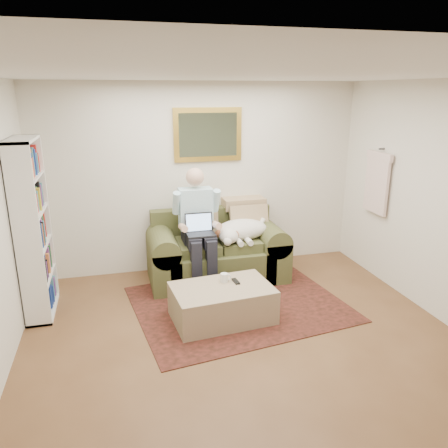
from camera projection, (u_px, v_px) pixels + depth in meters
name	position (u px, v px, depth m)	size (l,w,h in m)	color
room_shell	(248.00, 221.00, 4.10)	(4.51, 5.00, 2.61)	brown
rug	(238.00, 304.00, 5.28)	(2.41, 1.93, 0.01)	black
sofa	(217.00, 256.00, 5.94)	(1.82, 0.93, 1.09)	#454625
seated_man	(199.00, 230.00, 5.59)	(0.60, 0.86, 1.53)	#8CCAD8
laptop	(200.00, 229.00, 5.51)	(0.35, 0.28, 0.26)	black
sleeping_dog	(242.00, 230.00, 5.82)	(0.75, 0.47, 0.28)	white
ottoman	(222.00, 303.00, 4.88)	(1.09, 0.69, 0.40)	tan
coffee_mug	(224.00, 278.00, 4.94)	(0.08, 0.08, 0.10)	white
tv_remote	(236.00, 281.00, 4.94)	(0.05, 0.15, 0.02)	black
bookshelf	(33.00, 229.00, 4.84)	(0.28, 0.80, 2.00)	white
wall_mirror	(208.00, 135.00, 5.91)	(0.94, 0.04, 0.72)	gold
hanging_shirt	(377.00, 179.00, 5.77)	(0.06, 0.52, 0.90)	#F2D5C8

